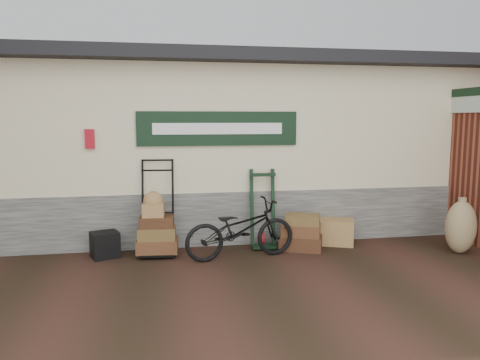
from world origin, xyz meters
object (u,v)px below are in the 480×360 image
green_barrow (263,209)px  bicycle (240,226)px  wicker_hamper (334,232)px  suitcase_stack (301,232)px  black_trunk (105,245)px  porter_trolley (157,206)px

green_barrow → bicycle: green_barrow is taller
green_barrow → wicker_hamper: (1.22, -0.04, -0.43)m
suitcase_stack → bicycle: size_ratio=0.39×
wicker_hamper → black_trunk: 3.74m
wicker_hamper → green_barrow: bearing=178.0°
porter_trolley → black_trunk: (-0.80, -0.08, -0.55)m
green_barrow → porter_trolley: bearing=-173.7°
porter_trolley → wicker_hamper: bearing=5.7°
suitcase_stack → bicycle: (-1.05, -0.28, 0.21)m
bicycle → black_trunk: bearing=69.5°
black_trunk → wicker_hamper: bearing=1.7°
black_trunk → bicycle: bicycle is taller
porter_trolley → green_barrow: (1.71, 0.08, -0.11)m
green_barrow → suitcase_stack: size_ratio=1.92×
suitcase_stack → black_trunk: 3.08m
green_barrow → black_trunk: size_ratio=3.24×
porter_trolley → black_trunk: bearing=-169.1°
green_barrow → wicker_hamper: bearing=1.8°
wicker_hamper → black_trunk: bearing=-178.3°
porter_trolley → suitcase_stack: bearing=-0.2°
wicker_hamper → bicycle: size_ratio=0.38×
black_trunk → bicycle: (2.03, -0.41, 0.30)m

